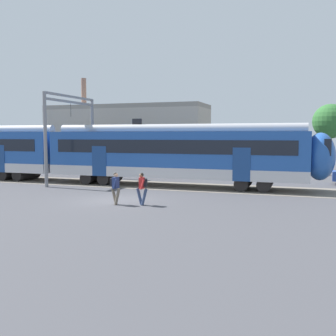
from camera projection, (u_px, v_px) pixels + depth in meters
name	position (u px, v px, depth m)	size (l,w,h in m)	color
ground_plane	(115.00, 201.00, 21.45)	(160.00, 160.00, 0.00)	#424247
track_bed	(41.00, 180.00, 30.98)	(80.00, 4.40, 0.01)	slate
commuter_train	(67.00, 152.00, 29.99)	(38.05, 3.07, 4.73)	silver
pedestrian_navy	(115.00, 186.00, 20.13)	(0.63, 0.55, 1.67)	#6B6051
pedestrian_red	(142.00, 186.00, 19.99)	(0.68, 0.54, 1.67)	navy
catenary_gantry	(71.00, 125.00, 29.69)	(0.24, 6.64, 6.53)	gray
background_building	(127.00, 139.00, 38.09)	(15.53, 5.00, 9.20)	#B2A899
street_tree_right	(330.00, 122.00, 34.37)	(3.03, 3.03, 6.28)	brown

